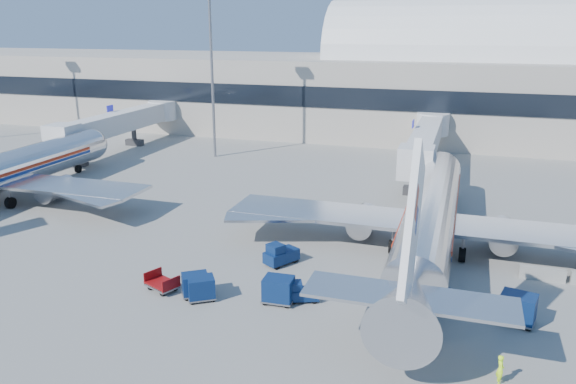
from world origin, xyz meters
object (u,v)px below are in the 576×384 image
(cart_train_a, at_px, (279,289))
(ramp_worker, at_px, (500,369))
(cart_train_b, at_px, (201,288))
(jetbridge_mid, at_px, (124,121))
(barrier_near, at_px, (542,273))
(airliner_main, at_px, (430,217))
(tug_right, at_px, (438,290))
(tug_lead, at_px, (301,292))
(cart_solo_near, at_px, (397,320))
(mast_west, at_px, (211,44))
(cart_train_c, at_px, (195,284))
(cart_solo_far, at_px, (518,308))
(cart_open_red, at_px, (163,285))
(jetbridge_near, at_px, (426,139))
(tug_left, at_px, (280,254))

(cart_train_a, bearing_deg, ramp_worker, -21.83)
(cart_train_a, relative_size, cart_train_b, 0.91)
(jetbridge_mid, distance_m, barrier_near, 59.90)
(airliner_main, bearing_deg, tug_right, -80.93)
(tug_lead, xyz_separation_m, cart_solo_near, (6.34, -2.19, 0.30))
(mast_west, bearing_deg, airliner_main, -40.36)
(cart_train_a, height_order, cart_train_c, cart_train_a)
(tug_right, relative_size, cart_solo_near, 1.20)
(tug_right, distance_m, cart_solo_far, 4.97)
(cart_solo_near, relative_size, cart_open_red, 0.79)
(tug_right, relative_size, cart_train_c, 1.10)
(cart_train_b, height_order, cart_train_c, cart_train_b)
(airliner_main, relative_size, jetbridge_near, 1.35)
(mast_west, height_order, tug_lead, mast_west)
(airliner_main, bearing_deg, barrier_near, -17.39)
(cart_open_red, xyz_separation_m, ramp_worker, (21.08, -3.90, 0.36))
(barrier_near, bearing_deg, tug_lead, -151.54)
(tug_right, height_order, cart_train_b, cart_train_b)
(cart_train_b, bearing_deg, cart_train_c, 115.80)
(tug_lead, bearing_deg, barrier_near, 6.19)
(tug_lead, distance_m, ramp_worker, 12.95)
(jetbridge_mid, distance_m, tug_left, 46.83)
(cart_train_a, bearing_deg, cart_train_c, -174.28)
(tug_lead, distance_m, tug_left, 5.99)
(mast_west, xyz_separation_m, cart_solo_far, (35.91, -34.93, -13.81))
(tug_lead, relative_size, cart_solo_near, 1.15)
(cart_train_b, xyz_separation_m, cart_open_red, (-3.07, 0.41, -0.42))
(tug_lead, bearing_deg, airliner_main, 34.10)
(tug_left, bearing_deg, cart_train_c, -178.52)
(barrier_near, height_order, cart_solo_far, cart_solo_far)
(tug_lead, distance_m, tug_right, 8.85)
(cart_train_b, bearing_deg, cart_open_red, 139.04)
(tug_lead, relative_size, tug_right, 0.96)
(tug_right, xyz_separation_m, cart_solo_near, (-2.02, -5.10, 0.24))
(jetbridge_near, xyz_separation_m, mast_west, (-27.60, -0.81, 10.86))
(jetbridge_mid, relative_size, tug_left, 9.51)
(barrier_near, bearing_deg, cart_train_a, -151.71)
(jetbridge_near, height_order, ramp_worker, jetbridge_near)
(cart_train_b, height_order, cart_solo_far, cart_solo_far)
(cart_train_a, height_order, cart_open_red, cart_train_a)
(barrier_near, xyz_separation_m, ramp_worker, (-3.29, -13.48, 0.32))
(jetbridge_mid, height_order, cart_train_b, jetbridge_mid)
(jetbridge_mid, bearing_deg, airliner_main, -30.64)
(tug_left, bearing_deg, mast_west, 63.10)
(tug_left, height_order, cart_train_b, tug_left)
(jetbridge_near, bearing_deg, tug_right, -83.90)
(barrier_near, distance_m, cart_train_a, 18.66)
(cart_train_c, height_order, cart_open_red, cart_train_c)
(barrier_near, xyz_separation_m, tug_right, (-6.76, -5.27, 0.22))
(tug_right, relative_size, cart_train_b, 1.09)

